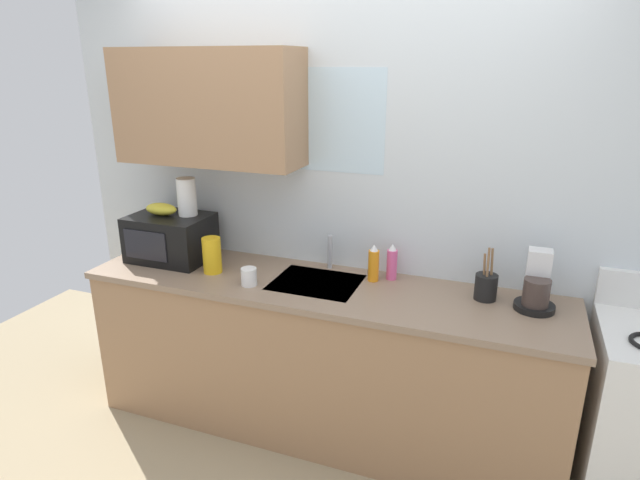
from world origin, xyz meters
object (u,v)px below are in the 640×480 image
(microwave, at_px, (171,237))
(dish_soap_bottle_orange, at_px, (374,264))
(mug_white, at_px, (249,277))
(cereal_canister, at_px, (212,255))
(paper_towel_roll, at_px, (187,197))
(utensil_crock, at_px, (486,286))
(coffee_maker, at_px, (536,287))
(dish_soap_bottle_pink, at_px, (392,263))
(banana_bunch, at_px, (161,209))

(microwave, distance_m, dish_soap_bottle_orange, 1.22)
(microwave, relative_size, mug_white, 4.84)
(cereal_canister, bearing_deg, paper_towel_roll, 147.99)
(dish_soap_bottle_orange, height_order, utensil_crock, utensil_crock)
(coffee_maker, height_order, utensil_crock, coffee_maker)
(paper_towel_roll, bearing_deg, microwave, -152.83)
(dish_soap_bottle_orange, height_order, cereal_canister, dish_soap_bottle_orange)
(dish_soap_bottle_pink, xyz_separation_m, mug_white, (-0.69, -0.35, -0.05))
(banana_bunch, distance_m, utensil_crock, 1.87)
(paper_towel_roll, bearing_deg, coffee_maker, 0.25)
(dish_soap_bottle_orange, bearing_deg, banana_bunch, -175.41)
(banana_bunch, xyz_separation_m, paper_towel_roll, (0.15, 0.05, 0.08))
(banana_bunch, relative_size, paper_towel_roll, 0.91)
(dish_soap_bottle_orange, bearing_deg, dish_soap_bottle_pink, 33.49)
(banana_bunch, xyz_separation_m, mug_white, (0.67, -0.19, -0.26))
(banana_bunch, height_order, utensil_crock, banana_bunch)
(banana_bunch, distance_m, cereal_canister, 0.45)
(microwave, relative_size, dish_soap_bottle_pink, 2.29)
(microwave, relative_size, utensil_crock, 1.66)
(paper_towel_roll, xyz_separation_m, cereal_canister, (0.24, -0.15, -0.28))
(microwave, bearing_deg, mug_white, -16.98)
(dish_soap_bottle_pink, relative_size, mug_white, 2.12)
(cereal_canister, relative_size, mug_white, 2.13)
(coffee_maker, bearing_deg, utensil_crock, 177.15)
(banana_bunch, xyz_separation_m, coffee_maker, (2.08, 0.06, -0.20))
(cereal_canister, height_order, mug_white, cereal_canister)
(paper_towel_roll, height_order, mug_white, paper_towel_roll)
(cereal_canister, relative_size, utensil_crock, 0.73)
(dish_soap_bottle_orange, xyz_separation_m, cereal_canister, (-0.88, -0.20, 0.01))
(coffee_maker, bearing_deg, microwave, -178.31)
(coffee_maker, xyz_separation_m, dish_soap_bottle_pink, (-0.73, 0.10, -0.01))
(banana_bunch, bearing_deg, cereal_canister, -14.38)
(coffee_maker, bearing_deg, paper_towel_roll, -179.75)
(dish_soap_bottle_orange, relative_size, utensil_crock, 0.74)
(banana_bunch, height_order, dish_soap_bottle_orange, banana_bunch)
(dish_soap_bottle_pink, height_order, cereal_canister, cereal_canister)
(coffee_maker, bearing_deg, dish_soap_bottle_pink, 172.09)
(cereal_canister, distance_m, utensil_crock, 1.47)
(paper_towel_roll, distance_m, dish_soap_bottle_orange, 1.15)
(dish_soap_bottle_orange, xyz_separation_m, mug_white, (-0.60, -0.29, -0.05))
(dish_soap_bottle_pink, bearing_deg, mug_white, -153.05)
(microwave, xyz_separation_m, banana_bunch, (-0.05, 0.00, 0.17))
(coffee_maker, bearing_deg, mug_white, -170.05)
(dish_soap_bottle_pink, bearing_deg, paper_towel_roll, -174.80)
(mug_white, height_order, utensil_crock, utensil_crock)
(mug_white, bearing_deg, dish_soap_bottle_pink, 26.95)
(banana_bunch, relative_size, mug_white, 2.11)
(dish_soap_bottle_pink, bearing_deg, dish_soap_bottle_orange, -146.51)
(paper_towel_roll, relative_size, dish_soap_bottle_orange, 1.07)
(microwave, relative_size, cereal_canister, 2.27)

